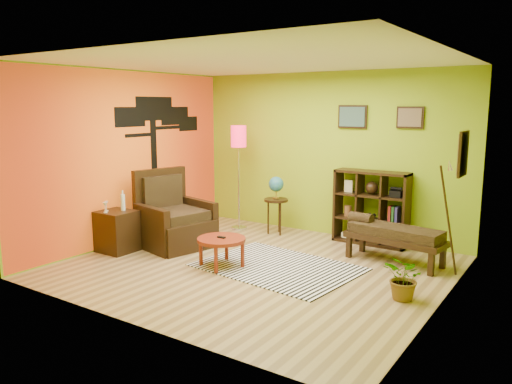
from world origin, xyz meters
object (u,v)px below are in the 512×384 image
Objects in this scene: side_cabinet at (117,231)px; coffee_table at (221,242)px; cube_shelf at (372,208)px; potted_plant at (405,283)px; bench at (392,234)px; armchair at (173,223)px; globe_table at (276,191)px; floor_lamp at (239,146)px.

coffee_table is at bearing 9.38° from side_cabinet.
cube_shelf is at bearing 39.69° from side_cabinet.
side_cabinet is at bearing -173.27° from potted_plant.
bench is (0.60, -0.76, -0.18)m from cube_shelf.
coffee_table is at bearing -18.18° from armchair.
globe_table is at bearing 57.55° from armchair.
cube_shelf reaches higher than side_cabinet.
coffee_table is 0.36× the size of floor_lamp.
globe_table is (0.98, 1.55, 0.40)m from armchair.
floor_lamp reaches higher than bench.
floor_lamp is 1.28× the size of bench.
potted_plant is at bearing -3.23° from armchair.
side_cabinet is 0.79× the size of cube_shelf.
bench is (3.72, 1.83, 0.10)m from side_cabinet.
cube_shelf is at bearing 35.43° from armchair.
cube_shelf is (2.38, 0.38, -0.92)m from floor_lamp.
side_cabinet is at bearing -124.70° from armchair.
armchair is 3.40m from bench.
potted_plant is at bearing 4.81° from coffee_table.
floor_lamp is at bearing -174.98° from globe_table.
coffee_table is 1.83m from side_cabinet.
potted_plant is (4.32, 0.51, -0.12)m from side_cabinet.
armchair is 1.20× the size of globe_table.
floor_lamp reaches higher than coffee_table.
side_cabinet is 4.14m from bench.
cube_shelf is 2.43m from potted_plant.
coffee_table is 1.37m from armchair.
armchair reaches higher than globe_table.
potted_plant is at bearing 6.73° from side_cabinet.
armchair is at bearing 161.82° from coffee_table.
armchair is at bearing -161.10° from bench.
cube_shelf reaches higher than potted_plant.
bench is at bearing 38.62° from coffee_table.
cube_shelf is at bearing 128.55° from bench.
coffee_table is at bearing -80.87° from globe_table.
side_cabinet is (-0.50, -0.73, -0.05)m from armchair.
bench is at bearing -51.45° from cube_shelf.
side_cabinet is at bearing -170.62° from coffee_table.
armchair is at bearing -144.57° from cube_shelf.
side_cabinet is 1.80× the size of potted_plant.
side_cabinet is 2.62m from floor_lamp.
cube_shelf is (1.63, 0.31, -0.17)m from globe_table.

